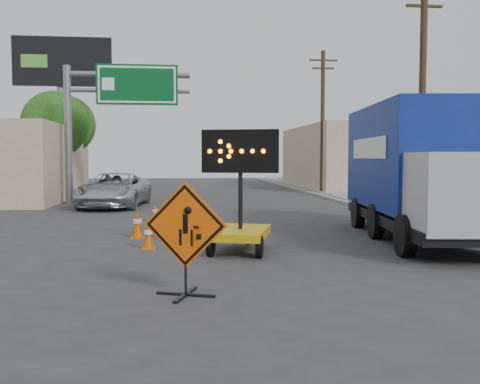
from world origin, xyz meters
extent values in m
plane|color=#2D2D30|center=(0.00, 0.00, 0.00)|extent=(100.00, 100.00, 0.00)
cube|color=gray|center=(7.20, 15.00, 0.06)|extent=(0.40, 60.00, 0.12)
cube|color=gray|center=(9.50, 15.00, 0.07)|extent=(4.00, 60.00, 0.15)
cube|color=#CAAE92|center=(13.00, 30.00, 2.30)|extent=(10.00, 14.00, 4.60)
cylinder|color=slate|center=(-6.50, 18.00, 3.40)|extent=(0.36, 0.36, 6.80)
cylinder|color=slate|center=(-3.50, 18.00, 6.40)|extent=(6.00, 0.28, 0.28)
cylinder|color=slate|center=(-3.50, 18.00, 5.60)|extent=(6.00, 0.20, 0.20)
cube|color=#05461B|center=(-3.10, 17.88, 5.90)|extent=(4.00, 0.10, 2.00)
cube|color=silver|center=(-3.10, 17.81, 5.90)|extent=(3.80, 0.01, 1.80)
cylinder|color=slate|center=(-8.50, 26.00, 4.50)|extent=(0.44, 0.44, 9.00)
cube|color=silver|center=(-8.30, 25.85, 8.30)|extent=(6.00, 0.25, 3.00)
cube|color=black|center=(-8.30, 25.70, 8.30)|extent=(6.10, 0.04, 3.10)
cylinder|color=#3F301B|center=(8.00, 10.00, 4.50)|extent=(0.26, 0.26, 9.00)
cube|color=#3F301B|center=(8.00, 10.00, 7.90)|extent=(1.40, 0.10, 0.10)
cylinder|color=#3F301B|center=(8.00, 24.00, 4.50)|extent=(0.26, 0.26, 9.00)
cube|color=#3F301B|center=(8.00, 24.00, 8.40)|extent=(1.80, 0.10, 0.10)
cube|color=#3F301B|center=(8.00, 24.00, 7.90)|extent=(1.40, 0.10, 0.10)
cylinder|color=#3F301B|center=(-8.00, 22.00, 1.62)|extent=(0.28, 0.28, 3.25)
sphere|color=#174413|center=(-8.00, 22.00, 4.18)|extent=(3.71, 3.71, 3.71)
cylinder|color=#3F301B|center=(-9.00, 30.00, 1.79)|extent=(0.28, 0.28, 3.58)
sphere|color=#174413|center=(-9.00, 30.00, 4.61)|extent=(4.10, 4.10, 4.10)
cube|color=black|center=(-0.98, -0.43, 0.02)|extent=(0.98, 0.41, 0.05)
cube|color=black|center=(-0.98, -0.43, 0.02)|extent=(0.41, 0.98, 0.05)
cylinder|color=black|center=(-0.98, -0.43, 0.40)|extent=(0.04, 0.04, 0.79)
cube|color=#D64D04|center=(-0.98, -0.43, 1.19)|extent=(1.36, 0.52, 1.44)
cube|color=black|center=(-0.98, -0.43, 1.19)|extent=(1.27, 0.47, 1.35)
cube|color=#C3970A|center=(0.41, 3.60, 0.47)|extent=(1.80, 2.36, 0.19)
cylinder|color=black|center=(0.41, 3.60, 1.67)|extent=(0.10, 0.10, 2.30)
cube|color=black|center=(0.41, 3.60, 2.46)|extent=(1.83, 0.64, 1.05)
imported|color=silver|center=(-4.07, 16.02, 0.79)|extent=(3.25, 5.97, 1.59)
cube|color=black|center=(5.57, 4.93, 0.59)|extent=(3.31, 8.14, 0.30)
cube|color=navy|center=(5.57, 5.72, 2.32)|extent=(3.19, 6.38, 2.96)
cube|color=#D64D04|center=(-1.85, 4.25, 0.01)|extent=(0.35, 0.35, 0.03)
cone|color=#D64D04|center=(-1.85, 4.25, 0.35)|extent=(0.26, 0.26, 0.64)
cylinder|color=silver|center=(-1.85, 4.25, 0.42)|extent=(0.22, 0.22, 0.09)
cube|color=#D64D04|center=(-2.26, 6.08, 0.02)|extent=(0.41, 0.41, 0.03)
cone|color=#D64D04|center=(-2.26, 6.08, 0.40)|extent=(0.31, 0.31, 0.74)
cylinder|color=silver|center=(-2.26, 6.08, 0.49)|extent=(0.25, 0.25, 0.11)
cube|color=#D64D04|center=(-0.90, 7.16, 0.01)|extent=(0.37, 0.37, 0.03)
cone|color=#D64D04|center=(-0.90, 7.16, 0.33)|extent=(0.25, 0.25, 0.60)
cylinder|color=silver|center=(-0.90, 7.16, 0.40)|extent=(0.20, 0.20, 0.09)
cube|color=#D64D04|center=(-1.92, 9.87, 0.01)|extent=(0.38, 0.38, 0.03)
cone|color=#D64D04|center=(-1.92, 9.87, 0.33)|extent=(0.25, 0.25, 0.61)
cylinder|color=silver|center=(-1.92, 9.87, 0.41)|extent=(0.21, 0.21, 0.09)
camera|label=1|loc=(-1.07, -9.26, 2.32)|focal=40.00mm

